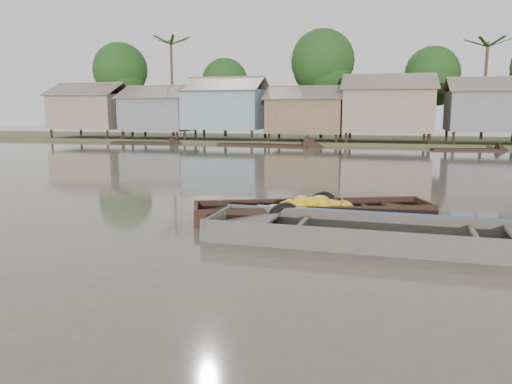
# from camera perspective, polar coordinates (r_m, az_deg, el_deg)

# --- Properties ---
(ground) EXTENTS (120.00, 120.00, 0.00)m
(ground) POSITION_cam_1_polar(r_m,az_deg,el_deg) (11.12, 2.75, -4.75)
(ground) COLOR #4F483D
(ground) RESTS_ON ground
(riverbank) EXTENTS (120.00, 12.47, 10.22)m
(riverbank) POSITION_cam_1_polar(r_m,az_deg,el_deg) (42.45, 15.54, 9.58)
(riverbank) COLOR #384723
(riverbank) RESTS_ON ground
(banana_boat) EXTENTS (6.06, 3.38, 0.85)m
(banana_boat) POSITION_cam_1_polar(r_m,az_deg,el_deg) (12.56, 6.17, -2.32)
(banana_boat) COLOR black
(banana_boat) RESTS_ON ground
(viewer_boat) EXTENTS (7.45, 2.22, 0.59)m
(viewer_boat) POSITION_cam_1_polar(r_m,az_deg,el_deg) (10.63, 14.45, -5.40)
(viewer_boat) COLOR #48423D
(viewer_boat) RESTS_ON ground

